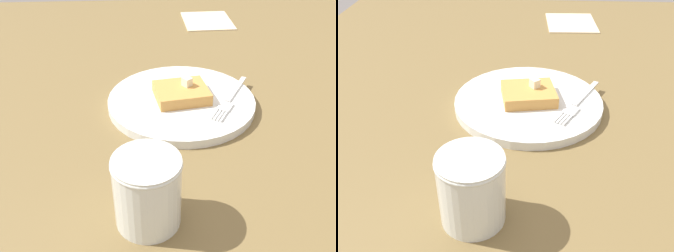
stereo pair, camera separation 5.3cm
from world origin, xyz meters
The scene contains 7 objects.
table_surface centered at (0.00, 0.00, 0.98)cm, with size 128.18×128.18×1.97cm, color brown.
plate centered at (8.75, 2.30, 2.84)cm, with size 25.80×25.80×1.50cm.
toast_slice_center centered at (8.75, 2.30, 4.48)cm, with size 8.98×7.82×2.02cm, color #C88C43.
butter_pat_primary centered at (7.75, 1.56, 6.24)cm, with size 1.51×1.36×1.51cm, color #F4EBC6.
fork centered at (0.53, 4.01, 3.65)cm, with size 9.15×14.62×0.36cm.
syrup_jar centered at (15.05, 28.31, 6.06)cm, with size 7.95×7.95×9.09cm.
napkin centered at (-2.55, -42.08, 2.12)cm, with size 12.96×15.38×0.30cm, color beige.
Camera 2 is at (9.29, 59.16, 36.50)cm, focal length 40.00 mm.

